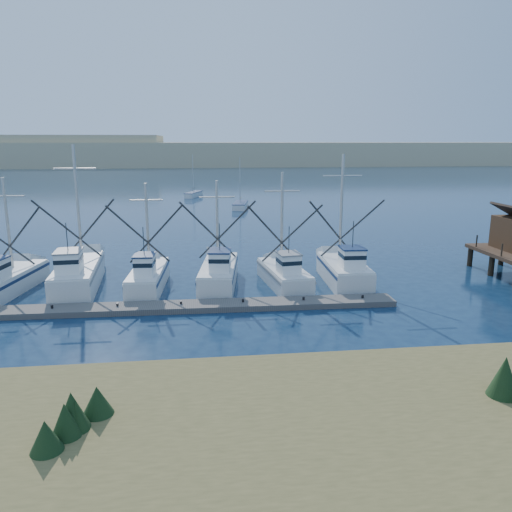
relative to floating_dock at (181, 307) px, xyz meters
The scene contains 7 objects.
ground 8.71m from the floating_dock, 46.18° to the right, with size 500.00×500.00×0.00m, color #0D203A.
shore_bank 16.41m from the floating_dock, 96.91° to the right, with size 40.00×10.00×1.60m, color #4C422D.
floating_dock is the anchor object (origin of this frame).
dune_ridge 203.86m from the floating_dock, 88.31° to the left, with size 360.00×60.00×10.00m, color tan.
trawler_fleet 5.07m from the floating_dock, 96.78° to the left, with size 28.05×9.23×10.36m.
sailboat_near 49.61m from the floating_dock, 80.52° to the left, with size 3.15×6.82×8.10m.
sailboat_far 66.71m from the floating_dock, 89.44° to the left, with size 3.55×6.34×8.10m.
Camera 1 is at (-4.87, -24.58, 10.58)m, focal length 35.00 mm.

